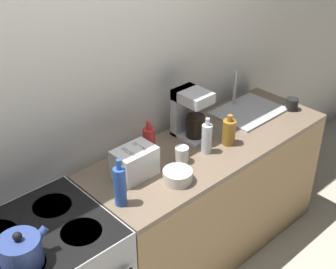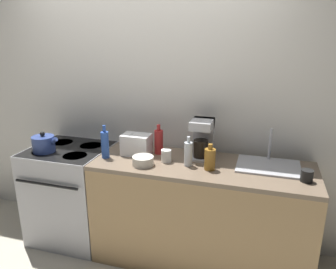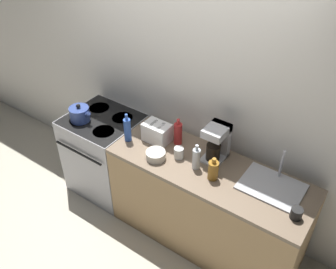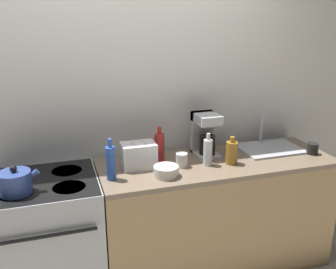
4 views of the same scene
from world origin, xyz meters
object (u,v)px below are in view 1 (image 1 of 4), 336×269
coffee_maker (190,112)px  bottle_clear (207,138)px  cup_black (292,104)px  kettle (21,251)px  bowl (178,176)px  bottle_blue (120,186)px  toaster (135,162)px  bottle_red (149,143)px  cup_white (182,155)px  bottle_amber (229,132)px

coffee_maker → bottle_clear: size_ratio=1.38×
cup_black → kettle: bearing=-179.3°
bottle_clear → cup_black: bottle_clear is taller
bowl → bottle_clear: bearing=15.9°
bottle_blue → bowl: 0.38m
toaster → bottle_clear: size_ratio=1.01×
kettle → coffee_maker: size_ratio=0.74×
coffee_maker → bottle_blue: size_ratio=1.16×
bottle_red → cup_white: bottle_red is taller
bottle_amber → bowl: size_ratio=1.21×
bottle_blue → bowl: bottle_blue is taller
toaster → bottle_clear: (0.49, -0.11, 0.01)m
bottle_clear → cup_black: 0.89m
bottle_amber → cup_black: size_ratio=2.38×
bottle_red → bowl: (-0.04, -0.29, -0.07)m
bowl → bottle_red: bearing=82.7°
bottle_red → bottle_clear: (0.31, -0.19, -0.01)m
bottle_amber → bottle_clear: 0.18m
coffee_maker → bottle_clear: (-0.07, -0.22, -0.07)m
bottle_clear → cup_white: (-0.19, 0.03, -0.05)m
cup_black → bottle_amber: bearing=179.1°
toaster → bottle_red: 0.20m
bottle_blue → cup_black: (1.60, -0.00, -0.08)m
toaster → coffee_maker: size_ratio=0.73×
bottle_clear → coffee_maker: bearing=73.0°
cup_white → bowl: 0.20m
bottle_clear → cup_black: bearing=-2.5°
bottle_blue → bowl: size_ratio=1.66×
coffee_maker → bottle_blue: coffee_maker is taller
cup_white → bowl: size_ratio=0.59×
bottle_clear → bowl: size_ratio=1.40×
bowl → bottle_amber: bearing=7.6°
kettle → bottle_red: 1.03m
bottle_amber → bottle_red: 0.54m
kettle → bottle_blue: (0.60, 0.03, 0.05)m
bottle_amber → bottle_red: bearing=156.0°
bottle_red → bottle_clear: bottle_red is taller
coffee_maker → cup_white: 0.35m
kettle → bottle_amber: size_ratio=1.18×
bottle_amber → bowl: (-0.53, -0.07, -0.05)m
bowl → kettle: bearing=178.0°
bottle_amber → bottle_blue: 0.90m
cup_white → bottle_red: bearing=126.2°
coffee_maker → cup_black: bearing=-17.7°
coffee_maker → bowl: size_ratio=1.93×
kettle → bottle_clear: bottle_clear is taller
coffee_maker → bottle_red: (-0.38, -0.03, -0.07)m
cup_black → bowl: (-1.24, -0.06, -0.01)m
bottle_amber → cup_black: bottle_amber is taller
kettle → bottle_blue: bottle_blue is taller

